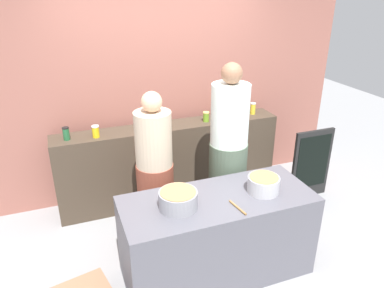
{
  "coord_description": "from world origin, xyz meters",
  "views": [
    {
      "loc": [
        -1.16,
        -2.74,
        2.52
      ],
      "look_at": [
        0.0,
        0.35,
        1.05
      ],
      "focal_mm": 34.19,
      "sensor_mm": 36.0,
      "label": 1
    }
  ],
  "objects_px": {
    "preserve_jar_5": "(227,112)",
    "preserve_jar_7": "(253,108)",
    "preserve_jar_4": "(222,114)",
    "cooking_pot_center": "(263,184)",
    "cook_with_tongs": "(155,178)",
    "preserve_jar_0": "(66,134)",
    "chalkboard_sign": "(311,164)",
    "preserve_jar_2": "(161,121)",
    "cook_in_cap": "(228,159)",
    "preserve_jar_1": "(96,131)",
    "preserve_jar_6": "(234,111)",
    "preserve_jar_3": "(206,117)",
    "wooden_spoon": "(238,207)",
    "cooking_pot_left": "(178,200)"
  },
  "relations": [
    {
      "from": "preserve_jar_6",
      "to": "cook_in_cap",
      "type": "height_order",
      "value": "cook_in_cap"
    },
    {
      "from": "preserve_jar_0",
      "to": "cooking_pot_center",
      "type": "distance_m",
      "value": 2.12
    },
    {
      "from": "preserve_jar_0",
      "to": "preserve_jar_5",
      "type": "distance_m",
      "value": 1.94
    },
    {
      "from": "preserve_jar_2",
      "to": "cooking_pot_left",
      "type": "relative_size",
      "value": 0.38
    },
    {
      "from": "preserve_jar_5",
      "to": "preserve_jar_7",
      "type": "height_order",
      "value": "preserve_jar_7"
    },
    {
      "from": "preserve_jar_6",
      "to": "wooden_spoon",
      "type": "distance_m",
      "value": 1.86
    },
    {
      "from": "cooking_pot_center",
      "to": "cook_in_cap",
      "type": "distance_m",
      "value": 0.66
    },
    {
      "from": "cook_in_cap",
      "to": "preserve_jar_0",
      "type": "bearing_deg",
      "value": 153.87
    },
    {
      "from": "preserve_jar_2",
      "to": "preserve_jar_5",
      "type": "distance_m",
      "value": 0.88
    },
    {
      "from": "preserve_jar_6",
      "to": "cooking_pot_center",
      "type": "height_order",
      "value": "preserve_jar_6"
    },
    {
      "from": "preserve_jar_6",
      "to": "preserve_jar_7",
      "type": "distance_m",
      "value": 0.24
    },
    {
      "from": "cooking_pot_left",
      "to": "cook_in_cap",
      "type": "distance_m",
      "value": 0.99
    },
    {
      "from": "preserve_jar_5",
      "to": "preserve_jar_7",
      "type": "bearing_deg",
      "value": -9.94
    },
    {
      "from": "cooking_pot_center",
      "to": "cook_with_tongs",
      "type": "bearing_deg",
      "value": 138.95
    },
    {
      "from": "cook_with_tongs",
      "to": "preserve_jar_6",
      "type": "bearing_deg",
      "value": 32.57
    },
    {
      "from": "preserve_jar_6",
      "to": "cooking_pot_left",
      "type": "height_order",
      "value": "preserve_jar_6"
    },
    {
      "from": "preserve_jar_0",
      "to": "cook_in_cap",
      "type": "relative_size",
      "value": 0.08
    },
    {
      "from": "cook_in_cap",
      "to": "chalkboard_sign",
      "type": "bearing_deg",
      "value": 8.75
    },
    {
      "from": "preserve_jar_5",
      "to": "preserve_jar_6",
      "type": "height_order",
      "value": "same"
    },
    {
      "from": "cook_with_tongs",
      "to": "preserve_jar_1",
      "type": "bearing_deg",
      "value": 124.55
    },
    {
      "from": "preserve_jar_3",
      "to": "preserve_jar_4",
      "type": "xyz_separation_m",
      "value": [
        0.21,
        -0.01,
        0.01
      ]
    },
    {
      "from": "preserve_jar_4",
      "to": "preserve_jar_7",
      "type": "xyz_separation_m",
      "value": [
        0.45,
        0.05,
        0.01
      ]
    },
    {
      "from": "preserve_jar_1",
      "to": "preserve_jar_2",
      "type": "height_order",
      "value": "preserve_jar_1"
    },
    {
      "from": "preserve_jar_2",
      "to": "cook_with_tongs",
      "type": "height_order",
      "value": "cook_with_tongs"
    },
    {
      "from": "preserve_jar_3",
      "to": "preserve_jar_5",
      "type": "relative_size",
      "value": 1.21
    },
    {
      "from": "preserve_jar_6",
      "to": "preserve_jar_0",
      "type": "bearing_deg",
      "value": -177.24
    },
    {
      "from": "cooking_pot_left",
      "to": "preserve_jar_1",
      "type": "bearing_deg",
      "value": 109.54
    },
    {
      "from": "preserve_jar_2",
      "to": "cooking_pot_center",
      "type": "xyz_separation_m",
      "value": [
        0.52,
        -1.44,
        -0.16
      ]
    },
    {
      "from": "wooden_spoon",
      "to": "cook_with_tongs",
      "type": "height_order",
      "value": "cook_with_tongs"
    },
    {
      "from": "preserve_jar_3",
      "to": "cook_in_cap",
      "type": "bearing_deg",
      "value": -94.67
    },
    {
      "from": "preserve_jar_1",
      "to": "cooking_pot_center",
      "type": "xyz_separation_m",
      "value": [
        1.27,
        -1.37,
        -0.16
      ]
    },
    {
      "from": "preserve_jar_2",
      "to": "preserve_jar_3",
      "type": "relative_size",
      "value": 1.01
    },
    {
      "from": "cooking_pot_center",
      "to": "chalkboard_sign",
      "type": "height_order",
      "value": "cooking_pot_center"
    },
    {
      "from": "preserve_jar_2",
      "to": "chalkboard_sign",
      "type": "xyz_separation_m",
      "value": [
        1.74,
        -0.59,
        -0.58
      ]
    },
    {
      "from": "preserve_jar_4",
      "to": "wooden_spoon",
      "type": "relative_size",
      "value": 0.59
    },
    {
      "from": "preserve_jar_1",
      "to": "preserve_jar_5",
      "type": "relative_size",
      "value": 1.32
    },
    {
      "from": "preserve_jar_2",
      "to": "preserve_jar_0",
      "type": "bearing_deg",
      "value": -178.57
    },
    {
      "from": "preserve_jar_3",
      "to": "preserve_jar_6",
      "type": "relative_size",
      "value": 1.2
    },
    {
      "from": "cook_in_cap",
      "to": "preserve_jar_2",
      "type": "bearing_deg",
      "value": 122.09
    },
    {
      "from": "wooden_spoon",
      "to": "preserve_jar_0",
      "type": "bearing_deg",
      "value": 128.22
    },
    {
      "from": "cook_with_tongs",
      "to": "preserve_jar_7",
      "type": "bearing_deg",
      "value": 26.59
    },
    {
      "from": "preserve_jar_3",
      "to": "preserve_jar_6",
      "type": "xyz_separation_m",
      "value": [
        0.43,
        0.1,
        -0.01
      ]
    },
    {
      "from": "cook_in_cap",
      "to": "cook_with_tongs",
      "type": "bearing_deg",
      "value": 176.78
    },
    {
      "from": "preserve_jar_7",
      "to": "wooden_spoon",
      "type": "relative_size",
      "value": 0.65
    },
    {
      "from": "preserve_jar_0",
      "to": "preserve_jar_7",
      "type": "xyz_separation_m",
      "value": [
        2.26,
        0.04,
        0.0
      ]
    },
    {
      "from": "preserve_jar_7",
      "to": "cook_with_tongs",
      "type": "bearing_deg",
      "value": -153.41
    },
    {
      "from": "preserve_jar_4",
      "to": "cook_with_tongs",
      "type": "xyz_separation_m",
      "value": [
        -1.04,
        -0.7,
        -0.31
      ]
    },
    {
      "from": "preserve_jar_0",
      "to": "preserve_jar_1",
      "type": "bearing_deg",
      "value": -7.22
    },
    {
      "from": "cooking_pot_center",
      "to": "chalkboard_sign",
      "type": "xyz_separation_m",
      "value": [
        1.22,
        0.85,
        -0.43
      ]
    },
    {
      "from": "preserve_jar_2",
      "to": "cook_with_tongs",
      "type": "bearing_deg",
      "value": -111.13
    }
  ]
}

